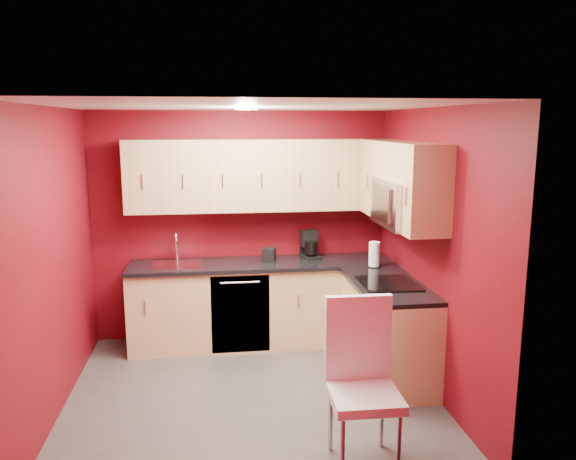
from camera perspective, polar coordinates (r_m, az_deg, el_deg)
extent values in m
plane|color=#484543|center=(5.18, -3.67, -16.36)|extent=(3.20, 3.20, 0.00)
plane|color=white|center=(4.62, -4.05, 12.46)|extent=(3.20, 3.20, 0.00)
plane|color=maroon|center=(6.21, -4.77, 0.42)|extent=(3.20, 0.00, 3.20)
plane|color=maroon|center=(3.31, -2.11, -8.84)|extent=(3.20, 0.00, 3.20)
plane|color=maroon|center=(4.91, -22.84, -3.16)|extent=(0.00, 3.00, 3.00)
plane|color=maroon|center=(5.10, 14.40, -2.16)|extent=(0.00, 3.00, 3.00)
cube|color=#E3BC82|center=(6.14, -2.63, -7.55)|extent=(2.80, 0.60, 0.87)
cube|color=#E3BC82|center=(5.46, 10.04, -10.07)|extent=(0.60, 1.30, 0.87)
cube|color=black|center=(5.99, -2.65, -3.46)|extent=(2.80, 0.63, 0.04)
cube|color=black|center=(5.30, 10.09, -5.53)|extent=(0.63, 1.27, 0.04)
cube|color=tan|center=(5.97, -2.85, 5.60)|extent=(2.80, 0.35, 0.75)
cube|color=tan|center=(5.76, 9.84, 5.26)|extent=(0.35, 0.57, 0.75)
cube|color=tan|center=(4.67, 14.05, 3.86)|extent=(0.35, 0.22, 0.75)
cube|color=tan|center=(5.11, 12.14, 6.87)|extent=(0.35, 0.76, 0.33)
cube|color=silver|center=(5.14, 11.71, 2.70)|extent=(0.40, 0.76, 0.42)
cube|color=black|center=(5.08, 9.69, 2.68)|extent=(0.02, 0.62, 0.33)
cylinder|color=silver|center=(4.86, 10.25, 2.30)|extent=(0.02, 0.02, 0.29)
cube|color=black|center=(5.26, 10.16, -5.37)|extent=(0.50, 0.55, 0.01)
cube|color=silver|center=(5.98, -11.29, -3.55)|extent=(0.52, 0.42, 0.02)
cylinder|color=silver|center=(6.14, -11.22, -1.87)|extent=(0.02, 0.02, 0.26)
torus|color=silver|center=(6.05, -11.31, -0.81)|extent=(0.02, 0.16, 0.16)
cylinder|color=silver|center=(5.99, -11.33, -1.51)|extent=(0.02, 0.02, 0.12)
cube|color=black|center=(5.85, -4.85, -8.52)|extent=(0.60, 0.02, 0.82)
cylinder|color=white|center=(4.92, -4.28, 12.18)|extent=(0.20, 0.20, 0.01)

